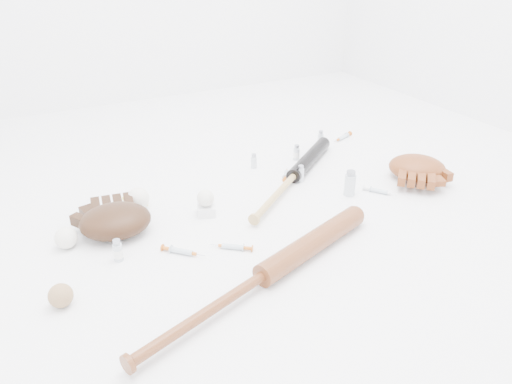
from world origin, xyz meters
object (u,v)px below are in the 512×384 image
bat_wood (264,275)px  pedestal (206,210)px  glove_dark (115,220)px  bat_dark (294,176)px

bat_wood → pedestal: 0.45m
glove_dark → pedestal: (0.31, -0.02, -0.03)m
glove_dark → pedestal: bearing=4.9°
bat_dark → pedestal: bat_dark is taller
bat_wood → pedestal: bat_wood is taller
bat_dark → pedestal: (-0.41, -0.07, -0.01)m
bat_dark → glove_dark: 0.72m
pedestal → bat_wood: bearing=-91.5°
bat_dark → glove_dark: bearing=146.7°
pedestal → bat_dark: bearing=10.2°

